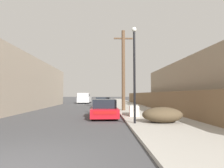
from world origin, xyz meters
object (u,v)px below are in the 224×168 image
(utility_pole, at_px, (123,69))
(brush_pile, at_px, (162,115))
(car_parked_mid, at_px, (104,103))
(street_lamp, at_px, (134,67))
(pickup_truck, at_px, (84,98))
(parked_sports_car_red, at_px, (104,109))
(discarded_fridge, at_px, (134,110))

(utility_pole, xyz_separation_m, brush_pile, (1.28, -7.21, -3.50))
(car_parked_mid, height_order, utility_pole, utility_pole)
(street_lamp, bearing_deg, utility_pole, 88.29)
(pickup_truck, height_order, utility_pole, utility_pole)
(pickup_truck, bearing_deg, brush_pile, 106.51)
(utility_pole, bearing_deg, street_lamp, -91.71)
(parked_sports_car_red, distance_m, utility_pole, 5.72)
(parked_sports_car_red, bearing_deg, street_lamp, -64.70)
(brush_pile, bearing_deg, parked_sports_car_red, 135.58)
(car_parked_mid, bearing_deg, brush_pile, -70.51)
(parked_sports_car_red, height_order, car_parked_mid, car_parked_mid)
(parked_sports_car_red, relative_size, street_lamp, 0.80)
(pickup_truck, distance_m, street_lamp, 23.73)
(parked_sports_car_red, distance_m, street_lamp, 4.33)
(parked_sports_car_red, height_order, street_lamp, street_lamp)
(parked_sports_car_red, distance_m, pickup_truck, 20.20)
(utility_pole, bearing_deg, brush_pile, -79.91)
(car_parked_mid, height_order, brush_pile, car_parked_mid)
(discarded_fridge, distance_m, street_lamp, 4.34)
(car_parked_mid, height_order, street_lamp, street_lamp)
(car_parked_mid, relative_size, pickup_truck, 0.83)
(discarded_fridge, height_order, car_parked_mid, car_parked_mid)
(car_parked_mid, bearing_deg, pickup_truck, 112.70)
(pickup_truck, relative_size, utility_pole, 0.74)
(parked_sports_car_red, relative_size, car_parked_mid, 0.87)
(street_lamp, xyz_separation_m, brush_pile, (1.50, 0.16, -2.52))
(discarded_fridge, height_order, pickup_truck, pickup_truck)
(utility_pole, relative_size, street_lamp, 1.50)
(pickup_truck, height_order, street_lamp, street_lamp)
(street_lamp, bearing_deg, parked_sports_car_red, 116.50)
(parked_sports_car_red, xyz_separation_m, utility_pole, (1.81, 4.18, 3.45))
(parked_sports_car_red, height_order, brush_pile, parked_sports_car_red)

